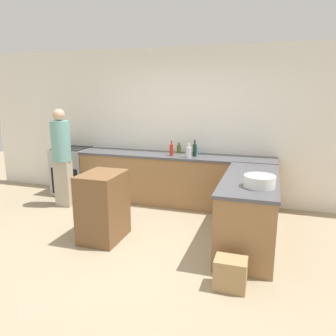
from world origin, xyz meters
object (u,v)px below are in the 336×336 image
vinegar_bottle_clear (189,152)px  person_by_range (62,154)px  dish_soap_bottle (196,150)px  paper_bag (230,274)px  mixing_bowl (260,181)px  island_table (103,207)px  hot_sauce_bottle (171,150)px  wine_bottle_dark (195,150)px  range_oven (73,171)px  olive_oil_bottle (179,149)px

vinegar_bottle_clear → person_by_range: 2.15m
dish_soap_bottle → paper_bag: (0.92, -2.44, -0.80)m
mixing_bowl → dish_soap_bottle: size_ratio=1.94×
vinegar_bottle_clear → paper_bag: vinegar_bottle_clear is taller
island_table → vinegar_bottle_clear: 1.77m
island_table → vinegar_bottle_clear: bearing=61.9°
hot_sauce_bottle → paper_bag: (1.30, -2.23, -0.83)m
island_table → paper_bag: size_ratio=2.82×
vinegar_bottle_clear → dish_soap_bottle: (0.06, 0.30, -0.02)m
hot_sauce_bottle → wine_bottle_dark: bearing=7.0°
dish_soap_bottle → person_by_range: bearing=-159.3°
range_oven → vinegar_bottle_clear: (2.35, -0.19, 0.53)m
hot_sauce_bottle → vinegar_bottle_clear: (0.32, -0.08, -0.01)m
dish_soap_bottle → person_by_range: size_ratio=0.11×
mixing_bowl → wine_bottle_dark: wine_bottle_dark is taller
island_table → olive_oil_bottle: (0.53, 1.83, 0.50)m
olive_oil_bottle → vinegar_bottle_clear: 0.44m
wine_bottle_dark → island_table: bearing=-118.1°
hot_sauce_bottle → olive_oil_bottle: 0.27m
island_table → dish_soap_bottle: bearing=64.6°
range_oven → hot_sauce_bottle: (2.03, -0.10, 0.54)m
olive_oil_bottle → person_by_range: bearing=-154.8°
olive_oil_bottle → person_by_range: (-1.82, -0.86, -0.04)m
island_table → hot_sauce_bottle: bearing=73.3°
olive_oil_bottle → dish_soap_bottle: (0.32, -0.05, -0.00)m
island_table → hot_sauce_bottle: 1.72m
range_oven → olive_oil_bottle: bearing=4.4°
olive_oil_bottle → dish_soap_bottle: 0.32m
hot_sauce_bottle → person_by_range: person_by_range is taller
hot_sauce_bottle → paper_bag: 2.71m
olive_oil_bottle → vinegar_bottle_clear: vinegar_bottle_clear is taller
island_table → mixing_bowl: mixing_bowl is taller
vinegar_bottle_clear → paper_bag: (0.98, -2.14, -0.82)m
mixing_bowl → hot_sauce_bottle: hot_sauce_bottle is taller
range_oven → wine_bottle_dark: wine_bottle_dark is taller
vinegar_bottle_clear → dish_soap_bottle: 0.31m
vinegar_bottle_clear → paper_bag: size_ratio=0.74×
dish_soap_bottle → paper_bag: 2.73m
vinegar_bottle_clear → island_table: bearing=-118.1°
olive_oil_bottle → paper_bag: size_ratio=0.57×
hot_sauce_bottle → person_by_range: (-1.76, -0.59, -0.07)m
range_oven → person_by_range: (0.27, -0.70, 0.47)m
island_table → paper_bag: island_table is taller
wine_bottle_dark → vinegar_bottle_clear: 0.15m
hot_sauce_bottle → dish_soap_bottle: bearing=29.8°
wine_bottle_dark → dish_soap_bottle: 0.17m
dish_soap_bottle → person_by_range: (-2.14, -0.81, -0.04)m
olive_oil_bottle → vinegar_bottle_clear: bearing=-52.9°
island_table → paper_bag: bearing=-20.3°
person_by_range → olive_oil_bottle: bearing=25.2°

